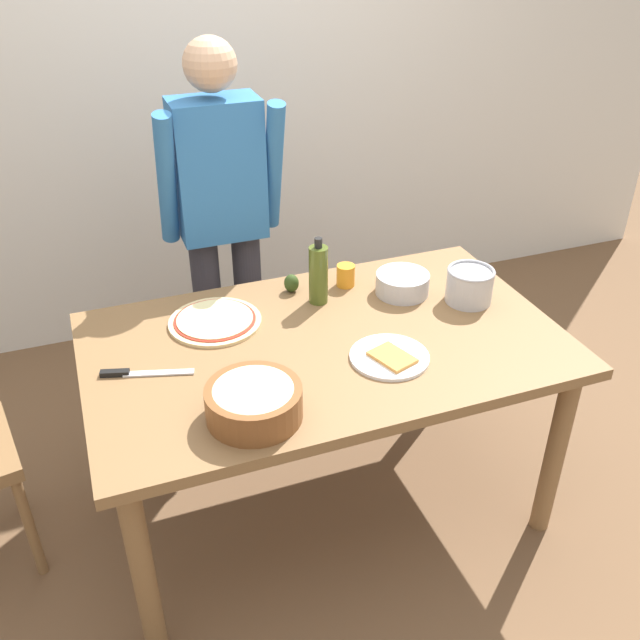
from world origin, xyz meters
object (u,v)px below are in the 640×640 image
object	(u,v)px
dining_table	(325,362)
popcorn_bowl	(254,400)
chef_knife	(135,373)
mixing_bowl_steel	(402,284)
avocado	(293,283)
olive_oil_bottle	(318,274)
pizza_raw_on_board	(215,321)
plate_with_slice	(390,357)
cup_orange	(346,275)
person_cook	(222,214)
steel_pot	(470,285)

from	to	relation	value
dining_table	popcorn_bowl	size ratio (longest dim) A/B	5.71
popcorn_bowl	chef_knife	size ratio (longest dim) A/B	0.98
mixing_bowl_steel	popcorn_bowl	bearing A→B (deg)	-144.90
mixing_bowl_steel	avocado	distance (m)	0.41
dining_table	olive_oil_bottle	size ratio (longest dim) A/B	6.25
dining_table	avocado	size ratio (longest dim) A/B	22.86
pizza_raw_on_board	plate_with_slice	xyz separation A→B (m)	(0.48, -0.41, -0.00)
chef_knife	plate_with_slice	bearing A→B (deg)	-14.40
cup_orange	olive_oil_bottle	bearing A→B (deg)	-150.57
pizza_raw_on_board	popcorn_bowl	world-z (taller)	popcorn_bowl
person_cook	plate_with_slice	xyz separation A→B (m)	(0.32, -0.93, -0.17)
cup_orange	pizza_raw_on_board	bearing A→B (deg)	-169.90
dining_table	pizza_raw_on_board	xyz separation A→B (m)	(-0.32, 0.24, 0.10)
olive_oil_bottle	chef_knife	size ratio (longest dim) A/B	0.90
person_cook	steel_pot	xyz separation A→B (m)	(0.75, -0.69, -0.11)
popcorn_bowl	olive_oil_bottle	size ratio (longest dim) A/B	1.09
pizza_raw_on_board	mixing_bowl_steel	bearing A→B (deg)	-2.82
pizza_raw_on_board	olive_oil_bottle	bearing A→B (deg)	2.30
steel_pot	mixing_bowl_steel	bearing A→B (deg)	145.80
person_cook	chef_knife	distance (m)	0.89
mixing_bowl_steel	olive_oil_bottle	world-z (taller)	olive_oil_bottle
plate_with_slice	chef_knife	bearing A→B (deg)	165.60
person_cook	pizza_raw_on_board	world-z (taller)	person_cook
person_cook	avocado	distance (m)	0.45
pizza_raw_on_board	olive_oil_bottle	xyz separation A→B (m)	(0.39, 0.02, 0.10)
olive_oil_bottle	steel_pot	world-z (taller)	olive_oil_bottle
steel_pot	olive_oil_bottle	bearing A→B (deg)	160.05
plate_with_slice	chef_knife	xyz separation A→B (m)	(-0.79, 0.20, -0.00)
mixing_bowl_steel	olive_oil_bottle	xyz separation A→B (m)	(-0.32, 0.05, 0.07)
mixing_bowl_steel	steel_pot	world-z (taller)	steel_pot
person_cook	chef_knife	world-z (taller)	person_cook
avocado	olive_oil_bottle	bearing A→B (deg)	-58.96
olive_oil_bottle	steel_pot	size ratio (longest dim) A/B	1.48
plate_with_slice	mixing_bowl_steel	size ratio (longest dim) A/B	1.30
chef_knife	avocado	world-z (taller)	avocado
pizza_raw_on_board	chef_knife	world-z (taller)	pizza_raw_on_board
chef_knife	cup_orange	bearing A→B (deg)	20.14
pizza_raw_on_board	steel_pot	world-z (taller)	steel_pot
olive_oil_bottle	steel_pot	distance (m)	0.56
avocado	pizza_raw_on_board	bearing A→B (deg)	-159.57
person_cook	mixing_bowl_steel	xyz separation A→B (m)	(0.55, -0.56, -0.14)
pizza_raw_on_board	dining_table	bearing A→B (deg)	-35.96
dining_table	mixing_bowl_steel	bearing A→B (deg)	27.45
person_cook	popcorn_bowl	xyz separation A→B (m)	(-0.17, -1.06, -0.12)
popcorn_bowl	steel_pot	size ratio (longest dim) A/B	1.61
person_cook	pizza_raw_on_board	xyz separation A→B (m)	(-0.16, -0.52, -0.17)
mixing_bowl_steel	cup_orange	distance (m)	0.22
steel_pot	chef_knife	size ratio (longest dim) A/B	0.61
chef_knife	avocado	xyz separation A→B (m)	(0.63, 0.33, 0.03)
pizza_raw_on_board	plate_with_slice	size ratio (longest dim) A/B	1.25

